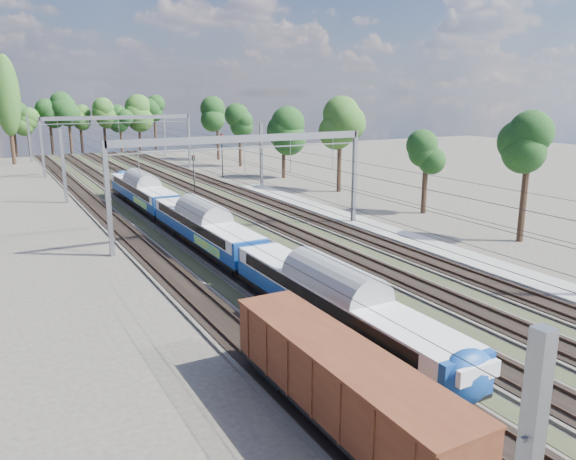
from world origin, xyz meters
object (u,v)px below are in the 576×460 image
freight_boxcar (340,383)px  worker (103,158)px  emu_train (205,222)px  signal_near (194,172)px  signal_far (222,150)px

freight_boxcar → worker: 91.35m
worker → emu_train: bearing=-178.5°
worker → signal_near: bearing=-171.5°
emu_train → signal_far: bearing=65.8°
emu_train → worker: emu_train is taller
emu_train → freight_boxcar: size_ratio=4.55×
emu_train → signal_far: (16.60, 36.95, 1.78)m
signal_far → signal_near: bearing=-98.7°
emu_train → signal_far: size_ratio=8.85×
emu_train → freight_boxcar: (-4.50, -26.12, -0.35)m
worker → freight_boxcar: bearing=179.7°
freight_boxcar → signal_near: 49.15m
emu_train → signal_near: signal_near is taller
signal_near → signal_far: signal_far is taller
signal_far → freight_boxcar: bearing=-84.5°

